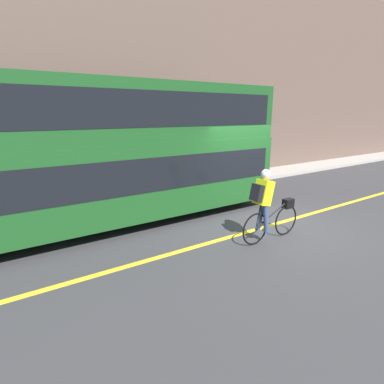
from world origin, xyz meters
The scene contains 7 objects.
ground_plane centered at (0.00, 0.00, 0.00)m, with size 80.00×80.00×0.00m, color #38383A.
road_center_line centered at (0.00, -0.09, 0.00)m, with size 50.00×0.14×0.01m, color yellow.
sidewalk_curb centered at (0.00, 4.59, 0.06)m, with size 60.00×1.61×0.13m.
building_facade centered at (0.00, 5.54, 4.61)m, with size 60.00×0.30×9.22m.
bus centered at (-4.49, 2.33, 2.00)m, with size 11.01×2.43×3.58m.
cyclist_on_bike centered at (-1.02, -0.71, 0.90)m, with size 1.75×0.32×1.68m.
street_sign_post centered at (1.40, 4.50, 1.49)m, with size 0.36×0.09×2.43m.
Camera 1 is at (-5.89, -5.10, 2.85)m, focal length 28.00 mm.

